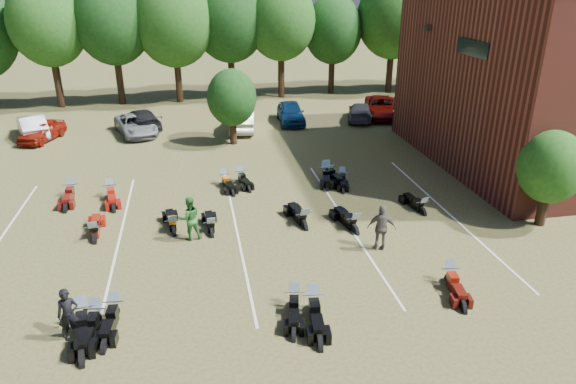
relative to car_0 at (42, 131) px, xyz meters
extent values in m
plane|color=brown|center=(14.62, -18.60, -0.68)|extent=(160.00, 160.00, 0.00)
imported|color=maroon|center=(0.00, 0.00, 0.00)|extent=(2.83, 4.29, 1.36)
imported|color=silver|center=(-0.87, 1.12, 0.08)|extent=(3.17, 4.87, 1.52)
imported|color=gray|center=(6.10, 0.35, 0.00)|extent=(3.59, 5.33, 1.36)
imported|color=black|center=(6.37, 1.61, 0.04)|extent=(3.56, 5.37, 1.44)
imported|color=navy|center=(17.36, 1.33, 0.11)|extent=(2.19, 4.75, 1.58)
imported|color=#B1B0AC|center=(13.57, 0.06, 0.11)|extent=(2.30, 5.00, 1.59)
imported|color=#5A0905|center=(24.66, 1.75, 0.09)|extent=(4.15, 6.03, 1.53)
imported|color=#3E3D43|center=(22.77, 1.13, -0.03)|extent=(3.20, 4.82, 1.30)
imported|color=black|center=(5.93, -21.97, 0.20)|extent=(0.69, 0.50, 1.75)
imported|color=#286C28|center=(9.65, -16.06, 0.29)|extent=(1.06, 0.89, 1.93)
imported|color=#59544C|center=(17.27, -18.41, 0.30)|extent=(1.24, 0.82, 1.95)
cube|color=black|center=(23.97, -6.60, 6.82)|extent=(0.30, 0.40, 0.30)
cube|color=black|center=(24.09, -11.60, 6.32)|extent=(0.06, 3.00, 0.80)
cylinder|color=black|center=(-1.38, 10.40, 1.36)|extent=(0.58, 0.58, 4.08)
ellipsoid|color=#1E4C19|center=(-1.38, 10.40, 5.66)|extent=(6.00, 6.00, 6.90)
cylinder|color=black|center=(3.62, 10.40, 1.36)|extent=(0.57, 0.58, 4.08)
ellipsoid|color=#1E4C19|center=(3.62, 10.40, 5.66)|extent=(6.00, 6.00, 6.90)
cylinder|color=black|center=(8.62, 10.40, 1.36)|extent=(0.57, 0.58, 4.08)
ellipsoid|color=#1E4C19|center=(8.62, 10.40, 5.66)|extent=(6.00, 6.00, 6.90)
cylinder|color=black|center=(13.62, 10.40, 1.36)|extent=(0.58, 0.58, 4.08)
ellipsoid|color=#1E4C19|center=(13.62, 10.40, 5.66)|extent=(6.00, 6.00, 6.90)
cylinder|color=black|center=(18.62, 10.40, 1.36)|extent=(0.57, 0.58, 4.08)
ellipsoid|color=#1E4C19|center=(18.62, 10.40, 5.66)|extent=(6.00, 6.00, 6.90)
cylinder|color=black|center=(23.62, 10.40, 1.36)|extent=(0.57, 0.58, 4.08)
ellipsoid|color=#1E4C19|center=(23.62, 10.40, 5.66)|extent=(6.00, 6.00, 6.90)
cylinder|color=black|center=(28.62, 10.40, 1.36)|extent=(0.57, 0.58, 4.08)
ellipsoid|color=#1E4C19|center=(28.62, 10.40, 5.66)|extent=(6.00, 6.00, 6.90)
cylinder|color=black|center=(33.62, 10.40, 1.36)|extent=(0.58, 0.58, 4.08)
ellipsoid|color=#1E4C19|center=(33.62, 10.40, 5.66)|extent=(6.00, 6.00, 6.90)
cylinder|color=black|center=(38.62, 10.40, 1.36)|extent=(0.58, 0.58, 4.08)
ellipsoid|color=#1E4C19|center=(38.62, 10.40, 5.66)|extent=(6.00, 6.00, 6.90)
cylinder|color=black|center=(25.12, -17.60, 0.18)|extent=(0.24, 0.24, 1.71)
sphere|color=#1E4C19|center=(25.12, -17.60, 2.08)|extent=(2.80, 2.80, 2.80)
cylinder|color=black|center=(12.62, -3.10, 0.27)|extent=(0.24, 0.24, 1.90)
sphere|color=#1E4C19|center=(12.62, -3.10, 2.42)|extent=(3.20, 3.20, 3.20)
cube|color=silver|center=(6.62, -15.60, -0.67)|extent=(0.10, 14.00, 0.01)
cube|color=silver|center=(11.62, -15.60, -0.67)|extent=(0.10, 14.00, 0.01)
cube|color=silver|center=(16.62, -15.60, -0.67)|extent=(0.10, 14.00, 0.01)
cube|color=silver|center=(21.62, -15.60, -0.67)|extent=(0.10, 14.00, 0.01)
camera|label=1|loc=(10.11, -35.87, 9.75)|focal=32.00mm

